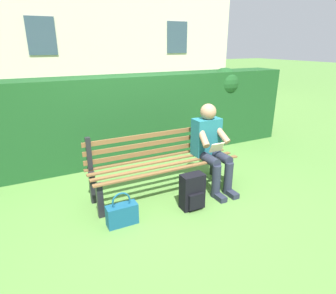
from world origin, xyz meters
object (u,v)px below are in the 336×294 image
at_px(handbag, 122,214).
at_px(person_seated, 211,145).
at_px(park_bench, 162,160).
at_px(backpack, 192,192).

bearing_deg(handbag, person_seated, -166.41).
xyz_separation_m(park_bench, person_seated, (-0.66, 0.18, 0.17)).
bearing_deg(backpack, park_bench, -76.92).
relative_size(park_bench, backpack, 4.47).
height_order(park_bench, person_seated, person_seated).
bearing_deg(park_bench, backpack, 103.08).
bearing_deg(handbag, park_bench, -145.17).
height_order(person_seated, backpack, person_seated).
xyz_separation_m(park_bench, backpack, (-0.13, 0.58, -0.23)).
xyz_separation_m(person_seated, backpack, (0.53, 0.40, -0.41)).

